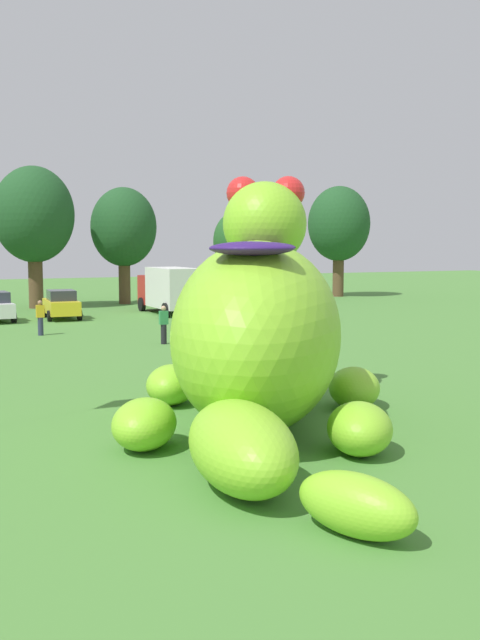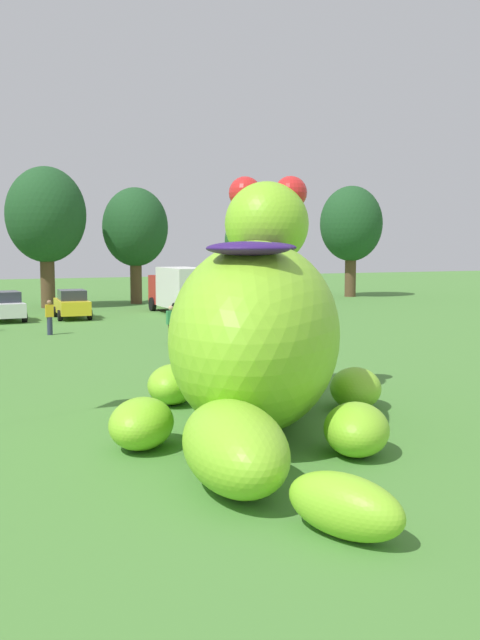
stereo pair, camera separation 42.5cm
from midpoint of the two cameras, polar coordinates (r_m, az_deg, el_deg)
name	(u,v)px [view 1 (the left image)]	position (r m, az deg, el deg)	size (l,w,h in m)	color
ground_plane	(217,435)	(17.07, -2.57, -9.06)	(160.00, 160.00, 0.00)	#4C8438
giant_inflatable_creature	(258,331)	(17.48, 0.72, -0.91)	(8.52, 12.51, 6.38)	#8CD12D
car_yellow	(61,304)	(44.29, -14.14, 1.19)	(2.09, 4.17, 1.72)	yellow
box_truck	(169,289)	(46.34, -5.88, 2.47)	(2.45, 6.44, 2.95)	#B2231E
tree_centre_left	(34,216)	(52.12, -16.14, 7.90)	(5.49, 5.49, 9.74)	brown
tree_centre	(124,228)	(54.45, -9.36, 7.16)	(4.83, 4.83, 8.58)	brown
tree_centre_right	(238,242)	(57.04, -0.34, 6.17)	(3.96, 3.96, 7.04)	brown
tree_mid_right	(339,225)	(61.90, 7.59, 7.45)	(5.22, 5.22, 9.26)	brown
spectator_mid_field	(40,318)	(36.55, -15.75, 0.15)	(0.38, 0.26, 1.71)	#2D334C
spectator_wandering	(164,325)	(32.34, -6.40, -0.39)	(0.38, 0.26, 1.71)	black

